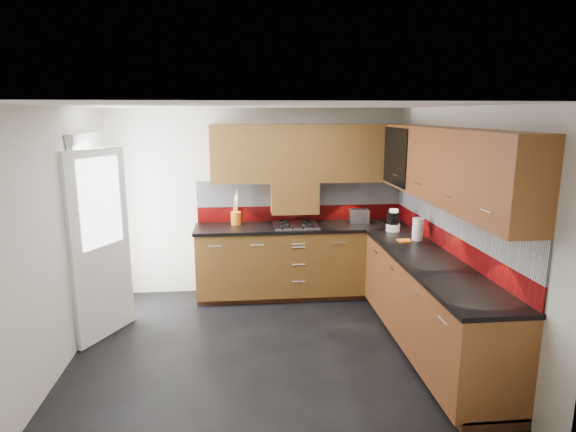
{
  "coord_description": "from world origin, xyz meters",
  "views": [
    {
      "loc": [
        -0.23,
        -4.39,
        2.34
      ],
      "look_at": [
        0.27,
        0.65,
        1.25
      ],
      "focal_mm": 30.0,
      "sensor_mm": 36.0,
      "label": 1
    }
  ],
  "objects": [
    {
      "name": "room",
      "position": [
        0.0,
        0.0,
        1.5
      ],
      "size": [
        4.0,
        3.8,
        2.64
      ],
      "color": "black"
    },
    {
      "name": "base_cabinets",
      "position": [
        1.07,
        0.72,
        0.44
      ],
      "size": [
        2.7,
        3.2,
        0.95
      ],
      "color": "#573513",
      "rests_on": "room"
    },
    {
      "name": "countertop",
      "position": [
        1.05,
        0.7,
        0.92
      ],
      "size": [
        2.72,
        3.22,
        0.04
      ],
      "color": "black",
      "rests_on": "base_cabinets"
    },
    {
      "name": "backsplash",
      "position": [
        1.28,
        0.93,
        1.21
      ],
      "size": [
        2.7,
        3.2,
        0.54
      ],
      "color": "maroon",
      "rests_on": "countertop"
    },
    {
      "name": "upper_cabinets",
      "position": [
        1.23,
        0.78,
        1.84
      ],
      "size": [
        2.5,
        3.2,
        0.72
      ],
      "color": "#573513",
      "rests_on": "room"
    },
    {
      "name": "extractor_hood",
      "position": [
        0.45,
        1.64,
        1.28
      ],
      "size": [
        0.6,
        0.33,
        0.4
      ],
      "primitive_type": "cube",
      "color": "#573513",
      "rests_on": "room"
    },
    {
      "name": "glass_cabinet",
      "position": [
        1.71,
        1.07,
        1.87
      ],
      "size": [
        0.32,
        0.8,
        0.66
      ],
      "color": "black",
      "rests_on": "room"
    },
    {
      "name": "back_door",
      "position": [
        -1.78,
        0.75,
        1.03
      ],
      "size": [
        0.42,
        1.19,
        2.04
      ],
      "color": "white",
      "rests_on": "room"
    },
    {
      "name": "gas_hob",
      "position": [
        0.45,
        1.47,
        0.95
      ],
      "size": [
        0.55,
        0.49,
        0.04
      ],
      "color": "silver",
      "rests_on": "countertop"
    },
    {
      "name": "utensil_pot",
      "position": [
        -0.3,
        1.62,
        1.04
      ],
      "size": [
        0.13,
        0.13,
        0.47
      ],
      "color": "#C55B12",
      "rests_on": "countertop"
    },
    {
      "name": "toaster",
      "position": [
        1.28,
        1.55,
        1.03
      ],
      "size": [
        0.26,
        0.17,
        0.18
      ],
      "color": "silver",
      "rests_on": "countertop"
    },
    {
      "name": "food_processor",
      "position": [
        1.58,
        1.08,
        1.06
      ],
      "size": [
        0.16,
        0.16,
        0.27
      ],
      "color": "white",
      "rests_on": "countertop"
    },
    {
      "name": "paper_towel",
      "position": [
        1.73,
        0.65,
        1.07
      ],
      "size": [
        0.16,
        0.16,
        0.25
      ],
      "primitive_type": "cylinder",
      "rotation": [
        0.0,
        0.0,
        0.35
      ],
      "color": "white",
      "rests_on": "countertop"
    },
    {
      "name": "orange_cloth",
      "position": [
        1.57,
        0.61,
        0.95
      ],
      "size": [
        0.15,
        0.13,
        0.02
      ],
      "primitive_type": "cube",
      "rotation": [
        0.0,
        0.0,
        0.06
      ],
      "color": "orange",
      "rests_on": "countertop"
    }
  ]
}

